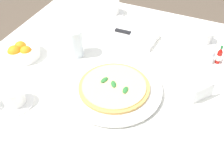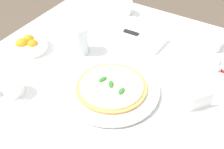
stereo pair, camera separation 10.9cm
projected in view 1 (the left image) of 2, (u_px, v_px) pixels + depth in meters
The scene contains 13 objects.
dining_table at pixel (110, 91), 1.25m from camera, with size 1.05×1.05×0.75m.
pizza_plate at pixel (114, 89), 1.04m from camera, with size 0.35×0.35×0.02m.
pizza at pixel (114, 86), 1.03m from camera, with size 0.26×0.26×0.02m.
coffee_cup_far_left at pixel (112, 8), 1.46m from camera, with size 0.13×0.13×0.07m.
coffee_cup_far_right at pixel (13, 97), 0.99m from camera, with size 0.13×0.13×0.07m.
coffee_cup_near_right at pixel (203, 37), 1.27m from camera, with size 0.13×0.13×0.06m.
water_glass_right_edge at pixel (75, 44), 1.19m from camera, with size 0.07×0.07×0.12m.
napkin_folded at pixel (132, 36), 1.30m from camera, with size 0.23×0.14×0.02m.
dinner_knife at pixel (133, 34), 1.29m from camera, with size 0.20×0.02×0.01m.
citrus_bowl at pixel (21, 51), 1.19m from camera, with size 0.15×0.15×0.07m.
hot_sauce_bottle at pixel (219, 56), 1.16m from camera, with size 0.02×0.02×0.08m.
pepper_shaker at pixel (211, 57), 1.16m from camera, with size 0.03×0.03×0.06m.
menu_card at pixel (204, 94), 1.00m from camera, with size 0.06×0.07×0.06m.
Camera 1 is at (0.37, -0.81, 1.49)m, focal length 45.73 mm.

